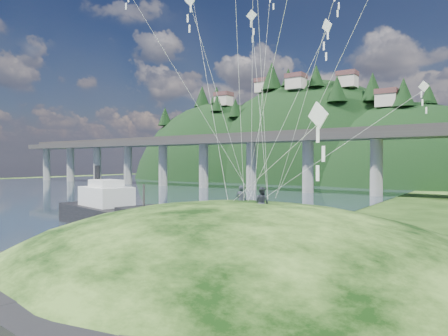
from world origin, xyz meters
The scene contains 9 objects.
ground centered at (0.00, 0.00, 0.00)m, with size 320.00×320.00×0.00m, color black.
water centered at (-72.00, 30.00, 0.01)m, with size 240.00×240.00×0.00m, color #2E4055.
grass_hill centered at (8.00, 2.00, -1.50)m, with size 36.00×32.00×13.00m.
footpath centered at (7.46, -9.74, 2.08)m, with size 22.29×5.84×0.83m.
bridge centered at (-26.46, 70.07, 9.70)m, with size 160.00×11.00×15.00m.
far_ridge centered at (-43.58, 122.17, -7.44)m, with size 153.00×70.00×94.50m.
work_barge centered at (-14.24, 11.24, 1.75)m, with size 20.69×9.61×6.99m.
wooden_dock centered at (-6.44, 4.74, 0.49)m, with size 15.76×3.11×1.12m.
kite_flyers centered at (8.19, 3.34, 5.93)m, with size 3.18×1.95×1.99m.
Camera 1 is at (20.81, -18.14, 7.51)m, focal length 32.00 mm.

